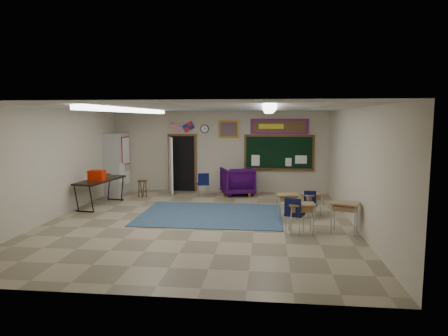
# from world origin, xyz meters

# --- Properties ---
(floor) EXTENTS (9.00, 9.00, 0.00)m
(floor) POSITION_xyz_m (0.00, 0.00, 0.00)
(floor) COLOR gray
(floor) RESTS_ON ground
(back_wall) EXTENTS (8.00, 0.04, 3.00)m
(back_wall) POSITION_xyz_m (0.00, 4.50, 1.50)
(back_wall) COLOR #B9AE96
(back_wall) RESTS_ON floor
(front_wall) EXTENTS (8.00, 0.04, 3.00)m
(front_wall) POSITION_xyz_m (0.00, -4.50, 1.50)
(front_wall) COLOR #B9AE96
(front_wall) RESTS_ON floor
(left_wall) EXTENTS (0.04, 9.00, 3.00)m
(left_wall) POSITION_xyz_m (-4.00, 0.00, 1.50)
(left_wall) COLOR #B9AE96
(left_wall) RESTS_ON floor
(right_wall) EXTENTS (0.04, 9.00, 3.00)m
(right_wall) POSITION_xyz_m (4.00, 0.00, 1.50)
(right_wall) COLOR #B9AE96
(right_wall) RESTS_ON floor
(ceiling) EXTENTS (8.00, 9.00, 0.04)m
(ceiling) POSITION_xyz_m (0.00, 0.00, 3.00)
(ceiling) COLOR silver
(ceiling) RESTS_ON back_wall
(area_rug) EXTENTS (4.00, 3.00, 0.02)m
(area_rug) POSITION_xyz_m (0.20, 0.80, 0.01)
(area_rug) COLOR #354D65
(area_rug) RESTS_ON floor
(fluorescent_strips) EXTENTS (3.86, 6.00, 0.10)m
(fluorescent_strips) POSITION_xyz_m (0.00, 0.00, 2.94)
(fluorescent_strips) COLOR white
(fluorescent_strips) RESTS_ON ceiling
(doorway) EXTENTS (1.10, 0.89, 2.16)m
(doorway) POSITION_xyz_m (-1.50, 4.35, 1.06)
(doorway) COLOR black
(doorway) RESTS_ON back_wall
(chalkboard) EXTENTS (2.55, 0.14, 1.30)m
(chalkboard) POSITION_xyz_m (2.20, 4.46, 1.46)
(chalkboard) COLOR brown
(chalkboard) RESTS_ON back_wall
(bulletin_board) EXTENTS (2.10, 0.05, 0.55)m
(bulletin_board) POSITION_xyz_m (2.20, 4.47, 2.45)
(bulletin_board) COLOR red
(bulletin_board) RESTS_ON back_wall
(framed_art_print) EXTENTS (0.75, 0.05, 0.65)m
(framed_art_print) POSITION_xyz_m (0.35, 4.47, 2.35)
(framed_art_print) COLOR #9D6C1E
(framed_art_print) RESTS_ON back_wall
(wall_clock) EXTENTS (0.32, 0.05, 0.32)m
(wall_clock) POSITION_xyz_m (-0.55, 4.47, 2.35)
(wall_clock) COLOR black
(wall_clock) RESTS_ON back_wall
(wall_flags) EXTENTS (1.16, 0.06, 0.70)m
(wall_flags) POSITION_xyz_m (-1.40, 4.44, 2.48)
(wall_flags) COLOR red
(wall_flags) RESTS_ON back_wall
(storage_cabinet) EXTENTS (0.59, 1.25, 2.20)m
(storage_cabinet) POSITION_xyz_m (-3.71, 3.85, 1.10)
(storage_cabinet) COLOR #AAA9A5
(storage_cabinet) RESTS_ON floor
(wingback_armchair) EXTENTS (1.37, 1.39, 1.00)m
(wingback_armchair) POSITION_xyz_m (0.73, 3.91, 0.50)
(wingback_armchair) COLOR #270538
(wingback_armchair) RESTS_ON floor
(student_chair_reading) EXTENTS (0.53, 0.53, 0.85)m
(student_chair_reading) POSITION_xyz_m (-0.46, 3.46, 0.43)
(student_chair_reading) COLOR #080F33
(student_chair_reading) RESTS_ON floor
(student_chair_desk_a) EXTENTS (0.57, 0.57, 0.88)m
(student_chair_desk_a) POSITION_xyz_m (2.44, -0.80, 0.44)
(student_chair_desk_a) COLOR #080F33
(student_chair_desk_a) RESTS_ON floor
(student_chair_desk_b) EXTENTS (0.39, 0.39, 0.74)m
(student_chair_desk_b) POSITION_xyz_m (2.96, 0.70, 0.37)
(student_chair_desk_b) COLOR #080F33
(student_chair_desk_b) RESTS_ON floor
(student_desk_front_left) EXTENTS (0.64, 0.53, 0.69)m
(student_desk_front_left) POSITION_xyz_m (2.33, 0.58, 0.39)
(student_desk_front_left) COLOR #9A6E47
(student_desk_front_left) RESTS_ON floor
(student_desk_front_right) EXTENTS (0.65, 0.61, 0.63)m
(student_desk_front_right) POSITION_xyz_m (3.02, 1.02, 0.35)
(student_desk_front_right) COLOR #9A6E47
(student_desk_front_right) RESTS_ON floor
(student_desk_back_left) EXTENTS (0.64, 0.49, 0.74)m
(student_desk_back_left) POSITION_xyz_m (2.59, -0.82, 0.41)
(student_desk_back_left) COLOR #9A6E47
(student_desk_back_left) RESTS_ON floor
(student_desk_back_right) EXTENTS (0.75, 0.66, 0.76)m
(student_desk_back_right) POSITION_xyz_m (3.61, -0.71, 0.42)
(student_desk_back_right) COLOR #9A6E47
(student_desk_back_right) RESTS_ON floor
(folding_table) EXTENTS (0.97, 2.11, 1.16)m
(folding_table) POSITION_xyz_m (-3.41, 1.62, 0.46)
(folding_table) COLOR black
(folding_table) RESTS_ON floor
(wooden_stool) EXTENTS (0.33, 0.33, 0.59)m
(wooden_stool) POSITION_xyz_m (-2.55, 3.14, 0.31)
(wooden_stool) COLOR #533819
(wooden_stool) RESTS_ON floor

